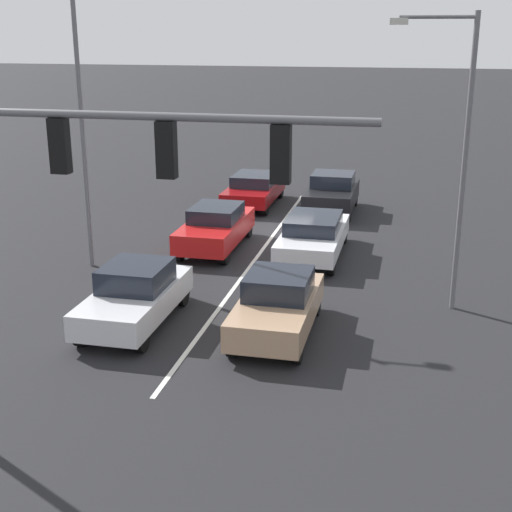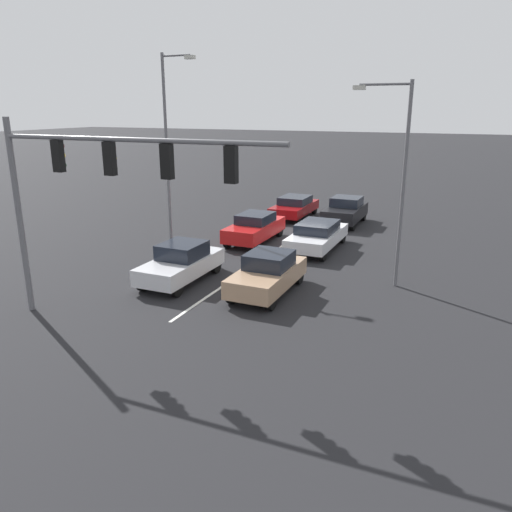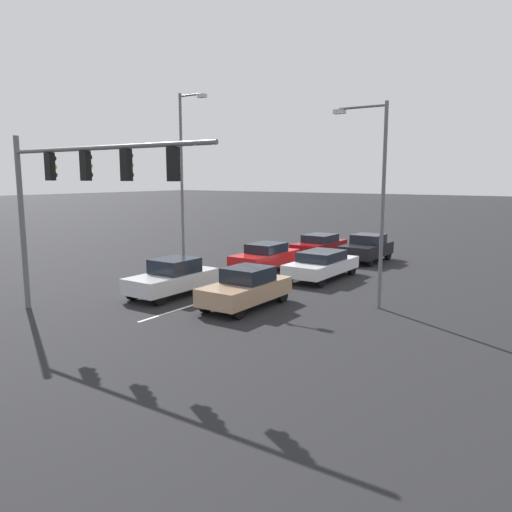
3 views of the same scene
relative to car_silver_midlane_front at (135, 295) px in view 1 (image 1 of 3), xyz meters
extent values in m
plane|color=black|center=(-1.79, -9.32, -0.77)|extent=(240.00, 240.00, 0.00)
cube|color=silver|center=(-1.79, -5.85, -0.76)|extent=(0.12, 18.93, 0.01)
cube|color=silver|center=(0.00, 0.04, -0.13)|extent=(1.76, 4.14, 0.64)
cube|color=black|center=(0.00, -0.12, 0.48)|extent=(1.55, 1.74, 0.60)
cube|color=red|center=(-0.62, -1.99, 0.03)|extent=(0.24, 0.06, 0.12)
cube|color=red|center=(0.62, -1.99, 0.03)|extent=(0.24, 0.06, 0.12)
cylinder|color=black|center=(-0.75, 1.55, -0.45)|extent=(0.22, 0.63, 0.63)
cylinder|color=black|center=(0.75, 1.55, -0.45)|extent=(0.22, 0.63, 0.63)
cylinder|color=black|center=(-0.75, -1.46, -0.45)|extent=(0.22, 0.63, 0.63)
cylinder|color=black|center=(0.75, -1.46, -0.45)|extent=(0.22, 0.63, 0.63)
cube|color=tan|center=(-3.64, -0.15, -0.13)|extent=(1.75, 4.02, 0.66)
cube|color=black|center=(-3.64, -0.32, 0.48)|extent=(1.54, 1.67, 0.56)
cube|color=red|center=(-4.25, -2.12, 0.03)|extent=(0.24, 0.06, 0.12)
cube|color=red|center=(-3.03, -2.12, 0.03)|extent=(0.24, 0.06, 0.12)
cylinder|color=black|center=(-4.39, 1.31, -0.46)|extent=(0.22, 0.61, 0.61)
cylinder|color=black|center=(-2.90, 1.31, -0.46)|extent=(0.22, 0.61, 0.61)
cylinder|color=black|center=(-4.39, -1.60, -0.46)|extent=(0.22, 0.61, 0.61)
cylinder|color=black|center=(-2.90, -1.60, -0.46)|extent=(0.22, 0.61, 0.61)
cube|color=red|center=(-0.19, -6.74, -0.11)|extent=(1.77, 4.31, 0.69)
cube|color=black|center=(-0.19, -6.86, 0.47)|extent=(1.55, 1.93, 0.48)
cube|color=red|center=(-0.80, -8.86, 0.06)|extent=(0.24, 0.06, 0.12)
cube|color=red|center=(0.43, -8.86, 0.06)|extent=(0.24, 0.06, 0.12)
cylinder|color=black|center=(-0.94, -5.15, -0.46)|extent=(0.22, 0.62, 0.62)
cylinder|color=black|center=(0.57, -5.15, -0.46)|extent=(0.22, 0.62, 0.62)
cylinder|color=black|center=(-0.94, -8.34, -0.46)|extent=(0.22, 0.62, 0.62)
cylinder|color=black|center=(0.57, -8.34, -0.46)|extent=(0.22, 0.62, 0.62)
cube|color=silver|center=(-3.57, -6.64, -0.15)|extent=(1.90, 4.65, 0.57)
cube|color=black|center=(-3.57, -6.64, 0.37)|extent=(1.67, 2.28, 0.46)
cube|color=red|center=(-4.24, -8.93, 0.00)|extent=(0.24, 0.06, 0.12)
cube|color=red|center=(-2.90, -8.93, 0.00)|extent=(0.24, 0.06, 0.12)
cylinder|color=black|center=(-4.39, -4.90, -0.43)|extent=(0.22, 0.67, 0.67)
cylinder|color=black|center=(-2.75, -4.90, -0.43)|extent=(0.22, 0.67, 0.67)
cylinder|color=black|center=(-4.39, -8.38, -0.43)|extent=(0.22, 0.67, 0.67)
cylinder|color=black|center=(-2.75, -8.38, -0.43)|extent=(0.22, 0.67, 0.67)
cube|color=black|center=(-3.44, -12.61, -0.06)|extent=(1.89, 4.02, 0.72)
cube|color=black|center=(-3.44, -12.89, 0.56)|extent=(1.67, 1.71, 0.53)
cube|color=red|center=(-4.10, -14.58, 0.12)|extent=(0.24, 0.06, 0.12)
cube|color=red|center=(-2.78, -14.58, 0.12)|extent=(0.24, 0.06, 0.12)
cylinder|color=black|center=(-4.26, -11.19, -0.42)|extent=(0.22, 0.68, 0.68)
cylinder|color=black|center=(-2.62, -11.19, -0.42)|extent=(0.22, 0.68, 0.68)
cylinder|color=black|center=(-4.26, -14.03, -0.42)|extent=(0.22, 0.68, 0.68)
cylinder|color=black|center=(-2.62, -14.03, -0.42)|extent=(0.22, 0.68, 0.68)
cube|color=maroon|center=(-0.06, -13.18, -0.17)|extent=(1.91, 4.33, 0.55)
cube|color=black|center=(-0.06, -13.29, 0.34)|extent=(1.68, 2.07, 0.46)
cube|color=red|center=(-0.72, -15.30, -0.03)|extent=(0.24, 0.06, 0.12)
cube|color=red|center=(0.61, -15.30, -0.03)|extent=(0.24, 0.06, 0.12)
cylinder|color=black|center=(-0.88, -11.58, -0.45)|extent=(0.22, 0.64, 0.64)
cylinder|color=black|center=(0.77, -11.58, -0.45)|extent=(0.22, 0.64, 0.64)
cylinder|color=black|center=(-0.88, -14.77, -0.45)|extent=(0.22, 0.64, 0.64)
cylinder|color=black|center=(0.77, -14.77, -0.45)|extent=(0.22, 0.64, 0.64)
cylinder|color=slate|center=(-1.51, 4.62, 5.06)|extent=(9.32, 0.14, 0.14)
cube|color=black|center=(-4.60, 4.62, 4.52)|extent=(0.32, 0.22, 0.95)
sphere|color=#4C0C0C|center=(-4.60, 4.46, 4.80)|extent=(0.20, 0.20, 0.20)
sphere|color=yellow|center=(-4.60, 4.46, 4.52)|extent=(0.20, 0.20, 0.20)
sphere|color=#0A3814|center=(-4.60, 4.46, 4.23)|extent=(0.20, 0.20, 0.20)
cube|color=black|center=(-2.67, 4.62, 4.52)|extent=(0.32, 0.22, 0.95)
sphere|color=#4C0C0C|center=(-2.67, 4.46, 4.80)|extent=(0.20, 0.20, 0.20)
sphere|color=yellow|center=(-2.67, 4.46, 4.52)|extent=(0.20, 0.20, 0.20)
sphere|color=#0A3814|center=(-2.67, 4.46, 4.23)|extent=(0.20, 0.20, 0.20)
cube|color=black|center=(-0.74, 4.62, 4.52)|extent=(0.32, 0.22, 0.95)
sphere|color=#4C0C0C|center=(-0.74, 4.46, 4.80)|extent=(0.20, 0.20, 0.20)
sphere|color=yellow|center=(-0.74, 4.46, 4.52)|extent=(0.20, 0.20, 0.20)
sphere|color=#0A3814|center=(-0.74, 4.46, 4.23)|extent=(0.20, 0.20, 0.20)
cylinder|color=slate|center=(3.15, -4.07, 3.75)|extent=(0.14, 0.14, 9.03)
cylinder|color=slate|center=(-7.92, -2.88, 3.04)|extent=(0.14, 0.14, 7.62)
cylinder|color=slate|center=(-7.00, -2.88, 6.71)|extent=(1.84, 0.09, 0.09)
cube|color=beige|center=(-6.08, -2.88, 6.61)|extent=(0.44, 0.24, 0.16)
camera|label=1|loc=(-6.73, 15.76, 6.43)|focal=50.00mm
camera|label=2|loc=(-10.37, 16.07, 5.91)|focal=35.00mm
camera|label=3|loc=(-14.48, 14.94, 4.16)|focal=35.00mm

